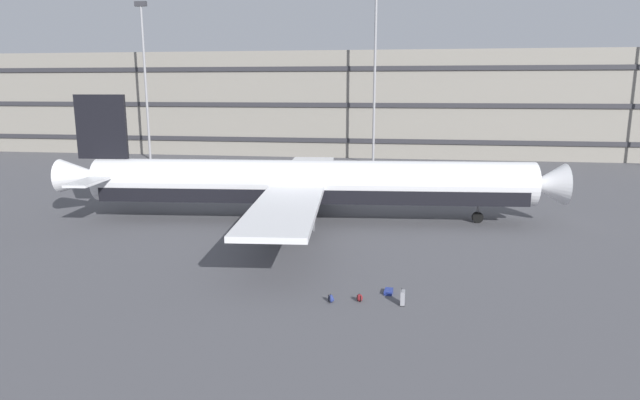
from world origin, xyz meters
TOP-DOWN VIEW (x-y plane):
  - ground_plane at (0.00, 0.00)m, footprint 600.00×600.00m
  - terminal_structure at (0.00, 48.91)m, footprint 161.32×16.61m
  - airliner at (-5.38, -1.10)m, footprint 41.92×34.08m
  - light_mast_far_left at (-36.25, 34.69)m, footprint 1.80×0.50m
  - light_mast_left at (-1.64, 34.69)m, footprint 1.80×0.50m
  - suitcase_silver at (1.85, -16.82)m, footprint 0.50×0.77m
  - suitcase_upright at (2.59, -18.32)m, footprint 0.24×0.48m
  - backpack_laid_flat at (-1.05, -18.50)m, footprint 0.38×0.41m
  - backpack_navy at (0.39, -18.15)m, footprint 0.37×0.34m

SIDE VIEW (x-z plane):
  - ground_plane at x=0.00m, z-range 0.00..0.00m
  - suitcase_silver at x=1.85m, z-range 0.00..0.23m
  - backpack_navy at x=0.39m, z-range -0.03..0.42m
  - backpack_laid_flat at x=-1.05m, z-range -0.03..0.45m
  - suitcase_upright at x=2.59m, z-range -0.04..0.85m
  - airliner at x=-5.38m, z-range -2.07..8.26m
  - terminal_structure at x=0.00m, z-range 0.00..16.57m
  - light_mast_far_left at x=-36.25m, z-range 1.71..25.10m
  - light_mast_left at x=-1.64m, z-range 1.75..28.21m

